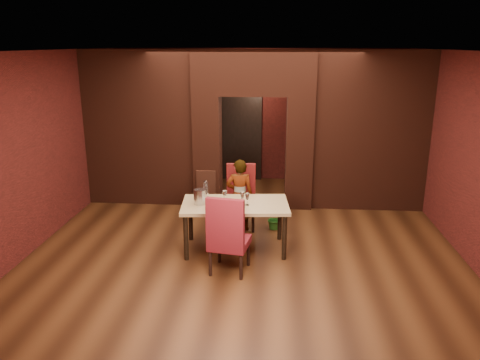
% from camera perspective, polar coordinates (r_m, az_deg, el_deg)
% --- Properties ---
extents(floor, '(8.00, 8.00, 0.00)m').
position_cam_1_polar(floor, '(8.16, 0.79, -7.58)').
color(floor, '#472511').
rests_on(floor, ground).
extents(ceiling, '(7.00, 8.00, 0.04)m').
position_cam_1_polar(ceiling, '(7.46, 0.89, 15.50)').
color(ceiling, silver).
rests_on(ceiling, ground).
extents(wall_back, '(7.00, 0.04, 3.20)m').
position_cam_1_polar(wall_back, '(11.58, 2.14, 7.85)').
color(wall_back, maroon).
rests_on(wall_back, ground).
extents(wall_front, '(7.00, 0.04, 3.20)m').
position_cam_1_polar(wall_front, '(3.88, -3.09, -9.87)').
color(wall_front, maroon).
rests_on(wall_front, ground).
extents(wall_left, '(0.04, 8.00, 3.20)m').
position_cam_1_polar(wall_left, '(8.61, -23.13, 3.57)').
color(wall_left, maroon).
rests_on(wall_left, ground).
extents(wall_right, '(0.04, 8.00, 3.20)m').
position_cam_1_polar(wall_right, '(8.22, 26.02, 2.65)').
color(wall_right, maroon).
rests_on(wall_right, ground).
extents(pillar_left, '(0.55, 0.55, 2.30)m').
position_cam_1_polar(pillar_left, '(9.80, -3.97, 3.57)').
color(pillar_left, maroon).
rests_on(pillar_left, ground).
extents(pillar_right, '(0.55, 0.55, 2.30)m').
position_cam_1_polar(pillar_right, '(9.70, 7.22, 3.35)').
color(pillar_right, maroon).
rests_on(pillar_right, ground).
extents(lintel, '(2.45, 0.55, 0.90)m').
position_cam_1_polar(lintel, '(9.47, 1.68, 12.95)').
color(lintel, maroon).
rests_on(lintel, ground).
extents(wing_wall_left, '(2.28, 0.35, 3.20)m').
position_cam_1_polar(wing_wall_left, '(10.01, -12.09, 6.15)').
color(wing_wall_left, maroon).
rests_on(wing_wall_left, ground).
extents(wing_wall_right, '(2.28, 0.35, 3.20)m').
position_cam_1_polar(wing_wall_right, '(9.78, 15.64, 5.68)').
color(wing_wall_right, maroon).
rests_on(wing_wall_right, ground).
extents(vent_panel, '(0.40, 0.03, 0.50)m').
position_cam_1_polar(vent_panel, '(9.67, -4.16, -0.29)').
color(vent_panel, '#9E492D').
rests_on(vent_panel, ground).
extents(rear_door, '(0.90, 0.08, 2.10)m').
position_cam_1_polar(rear_door, '(11.64, 0.12, 5.16)').
color(rear_door, black).
rests_on(rear_door, ground).
extents(rear_door_frame, '(1.02, 0.04, 2.22)m').
position_cam_1_polar(rear_door_frame, '(11.60, 0.11, 5.12)').
color(rear_door_frame, black).
rests_on(rear_door_frame, ground).
extents(dining_table, '(1.80, 1.12, 0.81)m').
position_cam_1_polar(dining_table, '(7.75, -0.59, -5.67)').
color(dining_table, tan).
rests_on(dining_table, ground).
extents(chair_far, '(0.57, 0.57, 1.17)m').
position_cam_1_polar(chair_far, '(8.57, 0.11, -2.18)').
color(chair_far, maroon).
rests_on(chair_far, ground).
extents(chair_near, '(0.64, 0.64, 1.22)m').
position_cam_1_polar(chair_near, '(6.96, -1.28, -6.48)').
color(chair_near, maroon).
rests_on(chair_near, ground).
extents(person_seated, '(0.51, 0.36, 1.33)m').
position_cam_1_polar(person_seated, '(8.47, -0.06, -1.84)').
color(person_seated, white).
rests_on(person_seated, ground).
extents(wine_glass_a, '(0.08, 0.08, 0.20)m').
position_cam_1_polar(wine_glass_a, '(7.62, -1.87, -2.05)').
color(wine_glass_a, white).
rests_on(wine_glass_a, dining_table).
extents(wine_glass_b, '(0.08, 0.08, 0.20)m').
position_cam_1_polar(wine_glass_b, '(7.56, 0.28, -2.20)').
color(wine_glass_b, white).
rests_on(wine_glass_b, dining_table).
extents(wine_glass_c, '(0.08, 0.08, 0.20)m').
position_cam_1_polar(wine_glass_c, '(7.50, 0.89, -2.35)').
color(wine_glass_c, silver).
rests_on(wine_glass_c, dining_table).
extents(tasting_sheet, '(0.29, 0.22, 0.00)m').
position_cam_1_polar(tasting_sheet, '(7.46, -1.51, -3.25)').
color(tasting_sheet, silver).
rests_on(tasting_sheet, dining_table).
extents(wine_bucket, '(0.20, 0.20, 0.24)m').
position_cam_1_polar(wine_bucket, '(7.58, -4.92, -2.04)').
color(wine_bucket, '#B2B2B8').
rests_on(wine_bucket, dining_table).
extents(water_bottle, '(0.07, 0.07, 0.32)m').
position_cam_1_polar(water_bottle, '(7.82, -4.18, -1.16)').
color(water_bottle, white).
rests_on(water_bottle, dining_table).
extents(potted_plant, '(0.39, 0.34, 0.41)m').
position_cam_1_polar(potted_plant, '(8.68, 4.32, -4.67)').
color(potted_plant, '#24661D').
rests_on(potted_plant, ground).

